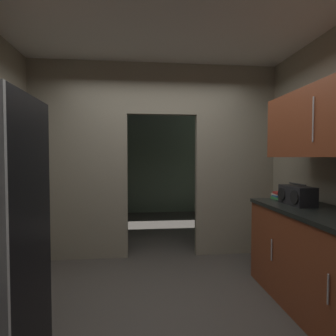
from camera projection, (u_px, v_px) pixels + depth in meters
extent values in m
plane|color=#47423D|center=(166.00, 313.00, 2.51)|extent=(20.00, 20.00, 0.00)
cube|color=silver|center=(162.00, 27.00, 2.86)|extent=(3.87, 7.01, 0.06)
cube|color=gray|center=(80.00, 161.00, 3.85)|extent=(1.33, 0.12, 2.75)
cube|color=gray|center=(234.00, 161.00, 4.08)|extent=(1.16, 0.12, 2.75)
cube|color=gray|center=(162.00, 90.00, 3.93)|extent=(0.99, 0.12, 0.71)
cube|color=slate|center=(149.00, 159.00, 7.13)|extent=(3.47, 0.10, 2.75)
cube|color=slate|center=(65.00, 160.00, 5.37)|extent=(0.10, 3.19, 2.75)
cube|color=slate|center=(232.00, 160.00, 5.72)|extent=(0.10, 3.19, 2.75)
cube|color=brown|center=(330.00, 270.00, 2.39)|extent=(0.62, 1.90, 0.90)
cube|color=black|center=(331.00, 216.00, 2.37)|extent=(0.66, 1.90, 0.04)
cylinder|color=#B7BABC|center=(328.00, 289.00, 1.94)|extent=(0.01, 0.01, 0.22)
cylinder|color=#B7BABC|center=(272.00, 250.00, 2.77)|extent=(0.01, 0.01, 0.22)
cube|color=brown|center=(333.00, 120.00, 2.34)|extent=(0.34, 1.71, 0.64)
cylinder|color=#B7BABC|center=(313.00, 119.00, 2.32)|extent=(0.01, 0.01, 0.38)
cube|color=black|center=(297.00, 195.00, 2.83)|extent=(0.20, 0.41, 0.19)
cylinder|color=#262626|center=(297.00, 184.00, 2.83)|extent=(0.02, 0.28, 0.02)
cylinder|color=black|center=(294.00, 197.00, 2.70)|extent=(0.01, 0.14, 0.14)
cylinder|color=black|center=(281.00, 194.00, 2.94)|extent=(0.01, 0.14, 0.14)
cube|color=#388C47|center=(279.00, 198.00, 3.21)|extent=(0.15, 0.17, 0.03)
cube|color=#2D609E|center=(279.00, 196.00, 3.20)|extent=(0.11, 0.13, 0.02)
cube|color=beige|center=(279.00, 194.00, 3.21)|extent=(0.14, 0.16, 0.01)
cube|color=red|center=(279.00, 193.00, 3.20)|extent=(0.11, 0.14, 0.03)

